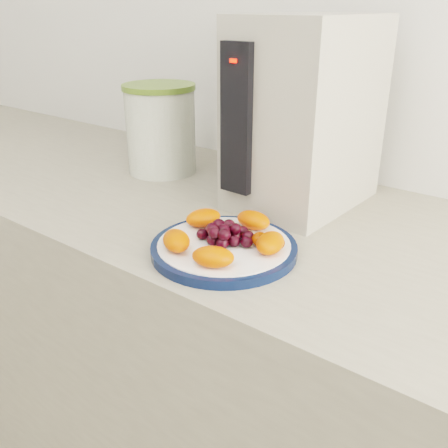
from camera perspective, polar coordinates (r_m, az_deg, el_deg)
The scene contains 10 objects.
counter at distance 1.22m, azimuth 0.30°, elevation -17.93°, with size 3.50×0.60×0.90m, color gray.
cabinet_face at distance 1.24m, azimuth 0.29°, elevation -18.97°, with size 3.48×0.58×0.84m, color #986F4B.
plate_rim at distance 0.79m, azimuth -0.00°, elevation -2.82°, with size 0.23×0.23×0.01m, color #0B193A.
plate_face at distance 0.79m, azimuth -0.00°, elevation -2.76°, with size 0.21×0.21×0.02m, color white.
canister at distance 1.17m, azimuth -7.22°, elevation 10.43°, with size 0.16×0.16×0.19m, color #4B5E20.
canister_lid at distance 1.15m, azimuth -7.48°, elevation 15.28°, with size 0.16×0.16×0.01m, color #5A752A.
appliance_body at distance 0.96m, azimuth 9.32°, elevation 12.29°, with size 0.20×0.28×0.35m, color #A5A091.
appliance_panel at distance 0.87m, azimuth 1.51°, elevation 11.74°, with size 0.06×0.02×0.26m, color black.
appliance_led at distance 0.85m, azimuth 1.10°, elevation 18.16°, with size 0.01×0.01×0.01m, color #FF0C05.
fruit_plate at distance 0.78m, azimuth 0.31°, elevation -1.22°, with size 0.20×0.20×0.03m.
Camera 1 is at (0.55, 0.48, 1.26)m, focal length 40.00 mm.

